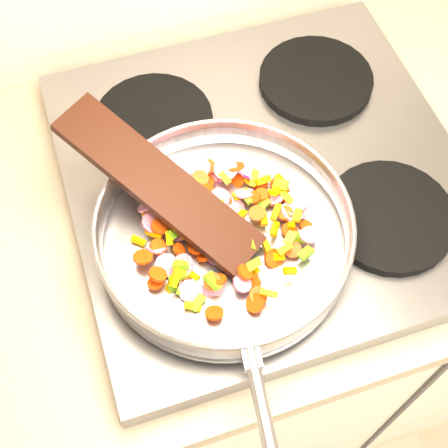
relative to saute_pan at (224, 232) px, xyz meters
name	(u,v)px	position (x,y,z in m)	size (l,w,h in m)	color
cooktop	(265,177)	(0.10, 0.11, -0.07)	(0.60, 0.60, 0.04)	#939399
grate_fl	(206,271)	(-0.04, -0.03, -0.04)	(0.19, 0.19, 0.02)	black
grate_fr	(390,217)	(0.24, -0.03, -0.04)	(0.19, 0.19, 0.02)	black
grate_bl	(154,121)	(-0.04, 0.25, -0.04)	(0.19, 0.19, 0.02)	black
grate_br	(316,80)	(0.24, 0.25, -0.04)	(0.19, 0.19, 0.02)	black
saute_pan	(224,232)	(0.00, 0.00, 0.00)	(0.39, 0.56, 0.06)	#9E9EA5
vegetable_heap	(224,227)	(0.00, 0.01, -0.01)	(0.28, 0.26, 0.05)	#E29D01
wooden_spatula	(159,184)	(-0.07, 0.08, 0.03)	(0.32, 0.07, 0.02)	black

